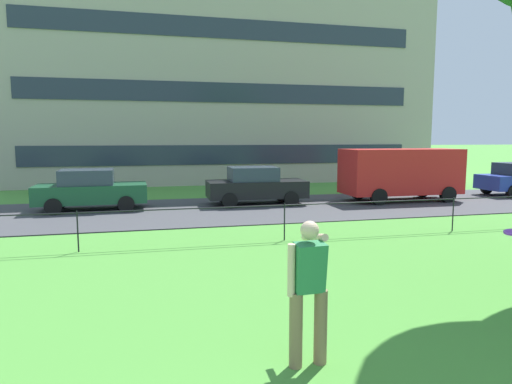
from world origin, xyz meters
name	(u,v)px	position (x,y,z in m)	size (l,w,h in m)	color
street_strip	(174,211)	(0.00, 16.87, 0.00)	(80.00, 6.76, 0.01)	#424247
park_fence	(187,220)	(0.00, 11.33, 0.68)	(36.17, 0.04, 1.00)	black
person_thrower	(308,288)	(0.87, 4.91, 0.95)	(0.51, 0.78, 1.76)	#846B4C
car_dark_green_right	(91,190)	(-3.00, 17.90, 0.78)	(4.05, 1.90, 1.54)	#194C2D
car_black_far_left	(256,186)	(3.39, 17.86, 0.78)	(4.04, 1.88, 1.54)	black
panel_van_far_right	(401,172)	(9.73, 17.40, 1.27)	(5.02, 2.14, 2.24)	red
apartment_building_background	(211,47)	(3.66, 32.09, 8.96)	(26.74, 13.07, 17.90)	#ADA393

